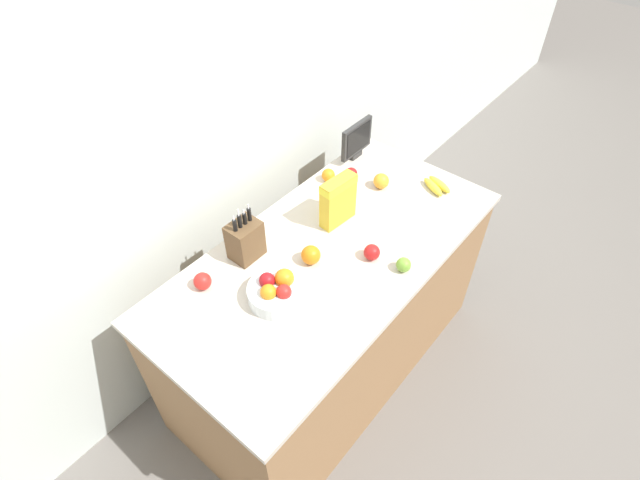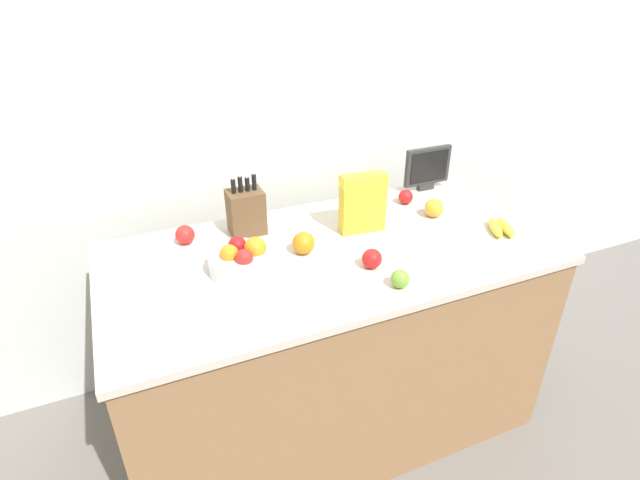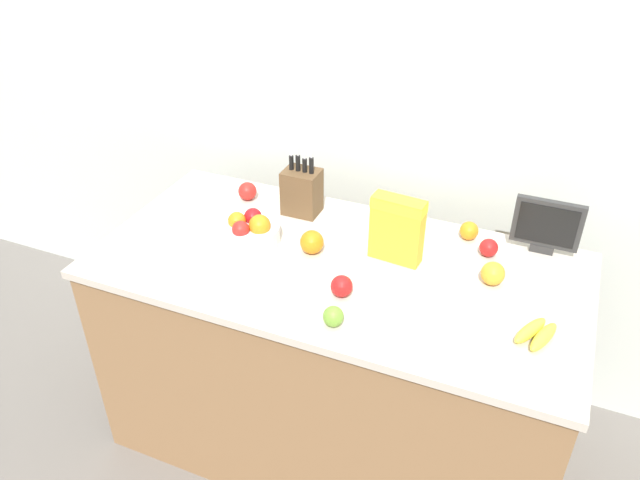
% 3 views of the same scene
% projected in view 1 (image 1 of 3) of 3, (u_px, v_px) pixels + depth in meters
% --- Properties ---
extents(ground_plane, '(14.00, 14.00, 0.00)m').
position_uv_depth(ground_plane, '(328.00, 361.00, 2.87)').
color(ground_plane, slate).
extents(wall_back, '(9.00, 0.06, 2.60)m').
position_uv_depth(wall_back, '(222.00, 126.00, 2.25)').
color(wall_back, silver).
rests_on(wall_back, ground_plane).
extents(counter, '(1.71, 0.84, 0.91)m').
position_uv_depth(counter, '(329.00, 313.00, 2.55)').
color(counter, olive).
rests_on(counter, ground_plane).
extents(knife_block, '(0.14, 0.11, 0.28)m').
position_uv_depth(knife_block, '(245.00, 240.00, 2.15)').
color(knife_block, brown).
rests_on(knife_block, counter).
extents(small_monitor, '(0.23, 0.03, 0.21)m').
position_uv_depth(small_monitor, '(357.00, 140.00, 2.67)').
color(small_monitor, '#2D2D2D').
rests_on(small_monitor, counter).
extents(cereal_box, '(0.19, 0.08, 0.24)m').
position_uv_depth(cereal_box, '(338.00, 199.00, 2.29)').
color(cereal_box, gold).
rests_on(cereal_box, counter).
extents(fruit_bowl, '(0.24, 0.24, 0.12)m').
position_uv_depth(fruit_bowl, '(277.00, 291.00, 2.01)').
color(fruit_bowl, silver).
rests_on(fruit_bowl, counter).
extents(banana_bunch, '(0.14, 0.17, 0.04)m').
position_uv_depth(banana_bunch, '(436.00, 186.00, 2.54)').
color(banana_bunch, yellow).
rests_on(banana_bunch, counter).
extents(apple_leftmost, '(0.07, 0.07, 0.07)m').
position_uv_depth(apple_leftmost, '(404.00, 265.00, 2.13)').
color(apple_leftmost, '#6B9E33').
rests_on(apple_leftmost, counter).
extents(apple_front, '(0.07, 0.07, 0.07)m').
position_uv_depth(apple_front, '(351.00, 174.00, 2.59)').
color(apple_front, red).
rests_on(apple_front, counter).
extents(apple_rear, '(0.07, 0.07, 0.07)m').
position_uv_depth(apple_rear, '(372.00, 252.00, 2.18)').
color(apple_rear, red).
rests_on(apple_rear, counter).
extents(apple_near_bananas, '(0.08, 0.08, 0.08)m').
position_uv_depth(apple_near_bananas, '(202.00, 281.00, 2.06)').
color(apple_near_bananas, red).
rests_on(apple_near_bananas, counter).
extents(orange_back_center, '(0.08, 0.08, 0.08)m').
position_uv_depth(orange_back_center, '(381.00, 181.00, 2.53)').
color(orange_back_center, orange).
rests_on(orange_back_center, counter).
extents(orange_front_left, '(0.07, 0.07, 0.07)m').
position_uv_depth(orange_front_left, '(328.00, 175.00, 2.58)').
color(orange_front_left, orange).
rests_on(orange_front_left, counter).
extents(orange_front_right, '(0.09, 0.09, 0.09)m').
position_uv_depth(orange_front_right, '(311.00, 255.00, 2.16)').
color(orange_front_right, orange).
rests_on(orange_front_right, counter).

